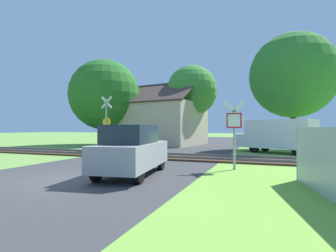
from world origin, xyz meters
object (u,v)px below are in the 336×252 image
(tree_right, at_px, (293,76))
(tree_center, at_px, (192,91))
(stop_sign_near, at_px, (234,128))
(fence_panel, at_px, (330,164))
(parked_car, at_px, (132,150))
(mail_truck, at_px, (277,135))
(tree_left, at_px, (105,95))
(crossing_sign_far, at_px, (106,120))
(house, at_px, (160,123))

(tree_right, xyz_separation_m, tree_center, (-8.96, 2.97, -0.33))
(stop_sign_near, distance_m, fence_panel, 4.67)
(parked_car, bearing_deg, mail_truck, 56.14)
(stop_sign_near, height_order, tree_center, tree_center)
(mail_truck, bearing_deg, tree_left, 104.58)
(crossing_sign_far, relative_size, tree_right, 0.43)
(stop_sign_near, relative_size, crossing_sign_far, 0.71)
(tree_right, distance_m, parked_car, 16.36)
(crossing_sign_far, relative_size, mail_truck, 0.76)
(house, xyz_separation_m, tree_right, (12.16, -2.26, 3.53))
(stop_sign_near, xyz_separation_m, crossing_sign_far, (-9.40, 5.06, 0.55))
(tree_right, xyz_separation_m, parked_car, (-6.47, -14.22, -4.87))
(stop_sign_near, distance_m, mail_truck, 8.38)
(tree_center, bearing_deg, tree_left, -160.83)
(tree_center, height_order, mail_truck, tree_center)
(mail_truck, height_order, parked_car, mail_truck)
(stop_sign_near, height_order, house, house)
(stop_sign_near, distance_m, house, 16.59)
(tree_left, bearing_deg, stop_sign_near, -39.86)
(tree_right, distance_m, mail_truck, 5.90)
(tree_center, bearing_deg, crossing_sign_far, -110.79)
(crossing_sign_far, height_order, tree_right, tree_right)
(tree_left, bearing_deg, parked_car, -52.83)
(tree_right, height_order, tree_center, tree_right)
(crossing_sign_far, xyz_separation_m, mail_truck, (11.32, 3.08, -0.98))
(house, bearing_deg, crossing_sign_far, -83.58)
(tree_center, bearing_deg, parked_car, -81.76)
(tree_left, distance_m, mail_truck, 16.86)
(stop_sign_near, relative_size, parked_car, 0.66)
(stop_sign_near, distance_m, tree_left, 18.67)
(crossing_sign_far, distance_m, tree_left, 8.66)
(house, xyz_separation_m, parked_car, (5.69, -16.48, -1.34))
(crossing_sign_far, xyz_separation_m, house, (0.45, 8.90, 0.02))
(tree_right, relative_size, fence_panel, 1.94)
(stop_sign_near, xyz_separation_m, parked_car, (-3.26, -2.52, -0.78))
(house, relative_size, tree_right, 1.03)
(fence_panel, bearing_deg, parked_car, 66.71)
(tree_center, height_order, parked_car, tree_center)
(tree_right, distance_m, fence_panel, 16.27)
(mail_truck, relative_size, parked_car, 1.24)
(crossing_sign_far, height_order, parked_car, crossing_sign_far)
(house, distance_m, mail_truck, 12.37)
(tree_left, height_order, mail_truck, tree_left)
(tree_left, bearing_deg, mail_truck, -12.76)
(fence_panel, bearing_deg, tree_right, -13.27)
(parked_car, bearing_deg, house, 101.10)
(crossing_sign_far, xyz_separation_m, tree_right, (12.61, 6.64, 3.55))
(house, distance_m, tree_left, 6.26)
(stop_sign_near, bearing_deg, tree_left, -35.48)
(tree_center, xyz_separation_m, parked_car, (2.49, -17.19, -4.54))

